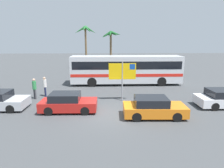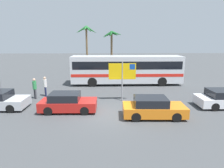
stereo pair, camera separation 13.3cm
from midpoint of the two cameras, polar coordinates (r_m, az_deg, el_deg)
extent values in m
plane|color=#424447|center=(13.28, -0.84, -8.86)|extent=(120.00, 120.00, 0.00)
cube|color=silver|center=(21.77, 4.46, 4.44)|extent=(12.14, 2.56, 2.90)
cube|color=black|center=(21.70, 4.49, 5.88)|extent=(11.65, 2.58, 0.84)
cube|color=red|center=(21.85, 4.44, 3.12)|extent=(12.02, 2.58, 0.32)
cylinder|color=black|center=(23.78, 13.18, 1.86)|extent=(1.00, 0.28, 1.00)
cylinder|color=black|center=(21.60, 14.70, 0.68)|extent=(1.00, 0.28, 1.00)
cylinder|color=black|center=(23.05, -5.24, 1.81)|extent=(1.00, 0.28, 1.00)
cylinder|color=black|center=(20.80, -5.63, 0.58)|extent=(1.00, 0.28, 1.00)
cylinder|color=gray|center=(15.73, 3.26, 0.69)|extent=(0.11, 0.11, 3.20)
cube|color=yellow|center=(15.57, 3.30, 3.75)|extent=(2.20, 0.13, 1.30)
cube|color=#1447A8|center=(15.63, 6.25, 5.10)|extent=(0.44, 0.08, 0.44)
cylinder|color=black|center=(16.51, -24.94, -4.60)|extent=(0.60, 0.17, 0.60)
cylinder|color=black|center=(15.08, -27.56, -6.48)|extent=(0.60, 0.17, 0.60)
cube|color=red|center=(13.96, -12.42, -5.95)|extent=(3.92, 1.71, 0.64)
cube|color=black|center=(13.84, -13.49, -3.66)|extent=(2.05, 1.55, 0.52)
cylinder|color=black|center=(14.54, -7.10, -5.74)|extent=(0.60, 0.17, 0.60)
cylinder|color=black|center=(13.12, -7.82, -7.86)|extent=(0.60, 0.17, 0.60)
cylinder|color=black|center=(15.00, -16.36, -5.59)|extent=(0.60, 0.17, 0.60)
cylinder|color=black|center=(13.63, -18.05, -7.59)|extent=(0.60, 0.17, 0.60)
cylinder|color=black|center=(16.95, 25.58, -4.22)|extent=(0.60, 0.16, 0.60)
cylinder|color=black|center=(15.55, 28.34, -6.00)|extent=(0.60, 0.16, 0.60)
cube|color=orange|center=(12.97, 12.53, -7.44)|extent=(4.05, 1.87, 0.64)
cube|color=black|center=(12.73, 11.60, -5.02)|extent=(2.13, 1.66, 0.52)
cylinder|color=black|center=(14.05, 16.80, -6.88)|extent=(0.61, 0.18, 0.60)
cylinder|color=black|center=(12.64, 18.80, -9.29)|extent=(0.61, 0.18, 0.60)
cylinder|color=black|center=(13.57, 6.65, -7.11)|extent=(0.61, 0.18, 0.60)
cylinder|color=black|center=(12.10, 7.45, -9.68)|extent=(0.61, 0.18, 0.60)
cylinder|color=#1E2347|center=(18.09, -18.76, -2.18)|extent=(0.13, 0.13, 0.85)
cylinder|color=#1E2347|center=(18.26, -18.84, -2.05)|extent=(0.13, 0.13, 0.85)
cylinder|color=silver|center=(18.00, -18.98, 0.24)|extent=(0.32, 0.32, 0.68)
sphere|color=tan|center=(17.91, -19.08, 1.66)|extent=(0.23, 0.23, 0.23)
cylinder|color=#4C4C51|center=(17.62, -21.34, -2.77)|extent=(0.13, 0.13, 0.86)
cylinder|color=#4C4C51|center=(17.77, -21.65, -2.67)|extent=(0.13, 0.13, 0.86)
cylinder|color=#338E4C|center=(17.51, -21.70, -0.29)|extent=(0.32, 0.32, 0.68)
sphere|color=tan|center=(17.42, -21.83, 1.17)|extent=(0.23, 0.23, 0.23)
cylinder|color=brown|center=(33.35, -7.31, 10.20)|extent=(0.32, 0.32, 6.78)
cone|color=#23662D|center=(33.18, -5.94, 15.54)|extent=(2.00, 0.65, 1.40)
cone|color=#23662D|center=(34.14, -6.53, 15.75)|extent=(1.38, 2.01, 1.08)
cone|color=#23662D|center=(34.33, -7.69, 15.84)|extent=(0.89, 2.11, 0.93)
cone|color=#23662D|center=(33.89, -8.77, 15.55)|extent=(1.96, 1.40, 1.25)
cone|color=#23662D|center=(33.20, -9.01, 15.46)|extent=(2.01, 0.96, 1.39)
cone|color=#23662D|center=(32.42, -7.80, 15.89)|extent=(0.62, 2.08, 1.06)
cone|color=#23662D|center=(32.56, -6.71, 15.65)|extent=(1.47, 1.90, 1.33)
cylinder|color=brown|center=(30.54, 0.00, 9.17)|extent=(0.32, 0.32, 5.84)
cone|color=#195623|center=(30.43, 1.49, 14.66)|extent=(1.68, 0.61, 0.82)
cone|color=#195623|center=(31.06, 0.94, 14.54)|extent=(1.43, 1.51, 0.92)
cone|color=#195623|center=(31.19, -0.35, 14.41)|extent=(0.80, 1.69, 1.03)
cone|color=#195623|center=(30.70, -1.31, 14.38)|extent=(1.67, 0.95, 1.08)
cone|color=#195623|center=(30.22, -1.23, 14.28)|extent=(1.64, 0.99, 1.19)
cone|color=#195623|center=(29.76, -0.17, 14.49)|extent=(0.67, 1.68, 1.03)
cone|color=#195623|center=(29.98, 1.13, 14.68)|extent=(1.50, 1.45, 0.83)
camera|label=1|loc=(0.07, -89.76, 0.05)|focal=30.99mm
camera|label=2|loc=(0.07, 90.24, -0.05)|focal=30.99mm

